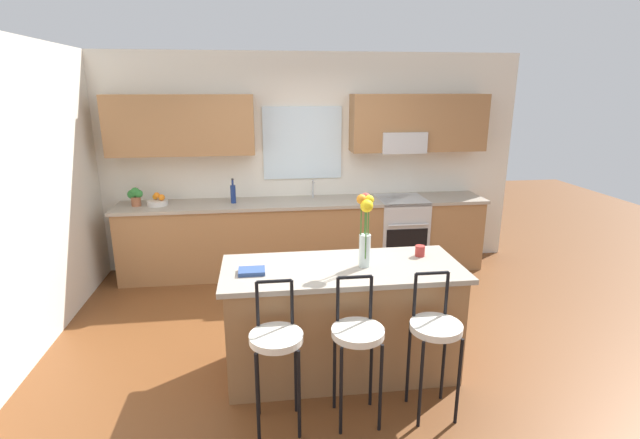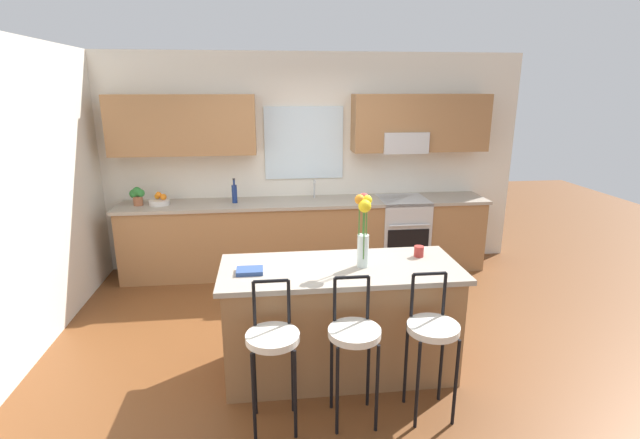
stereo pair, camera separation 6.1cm
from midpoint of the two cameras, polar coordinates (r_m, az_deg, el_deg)
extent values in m
plane|color=brown|center=(4.56, 0.77, -14.13)|extent=(14.00, 14.00, 0.00)
cube|color=silver|center=(4.77, -31.87, 2.24)|extent=(0.12, 4.60, 2.70)
cube|color=silver|center=(6.07, -1.72, 7.05)|extent=(5.60, 0.12, 2.70)
cube|color=#996B42|center=(5.83, -16.14, 11.05)|extent=(1.70, 0.34, 0.70)
cube|color=#996B42|center=(6.09, 12.44, 11.47)|extent=(1.70, 0.34, 0.70)
cube|color=silver|center=(5.96, -1.68, 9.33)|extent=(0.99, 0.03, 0.90)
cube|color=#B7BABC|center=(6.01, 10.39, 9.32)|extent=(0.56, 0.36, 0.26)
cube|color=#996B42|center=(5.93, -1.34, -2.20)|extent=(4.50, 0.60, 0.88)
cube|color=#9E9384|center=(5.80, -1.37, 2.12)|extent=(4.56, 0.64, 0.04)
cube|color=#B7BABC|center=(5.83, -0.24, 1.67)|extent=(0.54, 0.38, 0.11)
cylinder|color=#B7BABC|center=(5.94, -0.41, 3.73)|extent=(0.02, 0.02, 0.22)
cylinder|color=#B7BABC|center=(5.86, -0.35, 4.66)|extent=(0.02, 0.12, 0.02)
cube|color=#B7BABC|center=(6.13, 10.18, -1.64)|extent=(0.60, 0.60, 0.92)
cube|color=black|center=(5.89, 10.97, -3.05)|extent=(0.52, 0.02, 0.40)
cylinder|color=#B7BABC|center=(5.78, 11.21, -0.72)|extent=(0.50, 0.02, 0.02)
cube|color=#996B42|center=(3.89, 2.90, -12.37)|extent=(1.81, 0.71, 0.88)
cube|color=#9E9384|center=(3.69, 3.00, -6.06)|extent=(1.89, 0.79, 0.04)
cylinder|color=black|center=(3.27, -7.53, -20.82)|extent=(0.02, 0.02, 0.66)
cylinder|color=black|center=(3.27, -2.48, -20.64)|extent=(0.02, 0.02, 0.66)
cylinder|color=black|center=(3.49, -7.49, -18.18)|extent=(0.02, 0.02, 0.66)
cylinder|color=black|center=(3.50, -2.83, -18.02)|extent=(0.02, 0.02, 0.66)
cylinder|color=silver|center=(3.19, -5.24, -14.17)|extent=(0.36, 0.36, 0.05)
cylinder|color=black|center=(3.22, -7.51, -10.18)|extent=(0.02, 0.02, 0.32)
cylinder|color=black|center=(3.23, -3.29, -10.04)|extent=(0.02, 0.02, 0.32)
cylinder|color=black|center=(3.15, -5.47, -7.51)|extent=(0.23, 0.02, 0.02)
cylinder|color=black|center=(3.30, 2.69, -20.30)|extent=(0.02, 0.02, 0.66)
cylinder|color=black|center=(3.35, 7.54, -19.84)|extent=(0.02, 0.02, 0.66)
cylinder|color=black|center=(3.52, 1.95, -17.73)|extent=(0.02, 0.02, 0.66)
cylinder|color=black|center=(3.57, 6.45, -17.36)|extent=(0.02, 0.02, 0.66)
cylinder|color=silver|center=(3.24, 4.80, -13.61)|extent=(0.36, 0.36, 0.05)
cylinder|color=black|center=(3.26, 2.35, -9.77)|extent=(0.02, 0.02, 0.32)
cylinder|color=black|center=(3.30, 6.43, -9.51)|extent=(0.02, 0.02, 0.32)
cylinder|color=black|center=(3.21, 4.47, -7.06)|extent=(0.23, 0.02, 0.02)
cylinder|color=black|center=(3.42, 12.37, -19.25)|extent=(0.02, 0.02, 0.66)
cylinder|color=black|center=(3.51, 16.77, -18.60)|extent=(0.02, 0.02, 0.66)
cylinder|color=black|center=(3.63, 10.95, -16.88)|extent=(0.02, 0.02, 0.66)
cylinder|color=black|center=(3.72, 15.09, -16.35)|extent=(0.02, 0.02, 0.66)
cylinder|color=silver|center=(3.39, 14.20, -12.72)|extent=(0.36, 0.36, 0.05)
cylinder|color=black|center=(3.38, 11.72, -9.10)|extent=(0.02, 0.02, 0.32)
cylinder|color=black|center=(3.46, 15.45, -8.77)|extent=(0.02, 0.02, 0.32)
cylinder|color=black|center=(3.35, 13.79, -6.46)|extent=(0.23, 0.02, 0.02)
cylinder|color=silver|center=(3.66, 5.74, -3.83)|extent=(0.09, 0.09, 0.26)
cylinder|color=#3D722D|center=(3.60, 6.17, -1.17)|extent=(0.01, 0.01, 0.46)
sphere|color=yellow|center=(3.54, 6.28, 2.38)|extent=(0.08, 0.08, 0.08)
cylinder|color=#3D722D|center=(3.63, 5.76, -0.98)|extent=(0.01, 0.01, 0.47)
sphere|color=red|center=(3.56, 5.87, 2.62)|extent=(0.08, 0.08, 0.08)
cylinder|color=#3D722D|center=(3.59, 5.28, -1.16)|extent=(0.01, 0.01, 0.47)
sphere|color=orange|center=(3.53, 5.37, 2.45)|extent=(0.08, 0.08, 0.08)
cylinder|color=#3D722D|center=(3.57, 5.90, -1.65)|extent=(0.01, 0.01, 0.42)
sphere|color=yellow|center=(3.51, 6.00, 1.64)|extent=(0.10, 0.10, 0.10)
cylinder|color=#A52D28|center=(3.97, 12.43, -3.83)|extent=(0.08, 0.08, 0.09)
cube|color=navy|center=(3.59, -8.11, -6.24)|extent=(0.20, 0.15, 0.03)
cylinder|color=silver|center=(5.90, -18.78, 2.00)|extent=(0.24, 0.24, 0.06)
sphere|color=orange|center=(5.88, -18.32, 2.64)|extent=(0.08, 0.08, 0.08)
sphere|color=orange|center=(5.94, -19.00, 2.71)|extent=(0.07, 0.07, 0.07)
sphere|color=orange|center=(5.88, -18.86, 2.90)|extent=(0.07, 0.07, 0.07)
cylinder|color=navy|center=(5.76, -10.11, 3.09)|extent=(0.06, 0.06, 0.22)
cylinder|color=navy|center=(5.73, -10.18, 4.49)|extent=(0.03, 0.03, 0.07)
cylinder|color=black|center=(5.72, -10.20, 4.88)|extent=(0.03, 0.03, 0.02)
cylinder|color=#9E5B3D|center=(5.95, -21.08, 2.14)|extent=(0.11, 0.11, 0.11)
sphere|color=#2D7A33|center=(5.93, -21.19, 3.22)|extent=(0.11, 0.11, 0.11)
sphere|color=#2D7A33|center=(5.95, -21.51, 2.94)|extent=(0.11, 0.11, 0.11)
sphere|color=#2D7A33|center=(5.91, -20.81, 3.03)|extent=(0.10, 0.10, 0.10)
camera|label=1|loc=(0.03, -89.62, 0.11)|focal=26.17mm
camera|label=2|loc=(0.03, 90.38, -0.11)|focal=26.17mm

